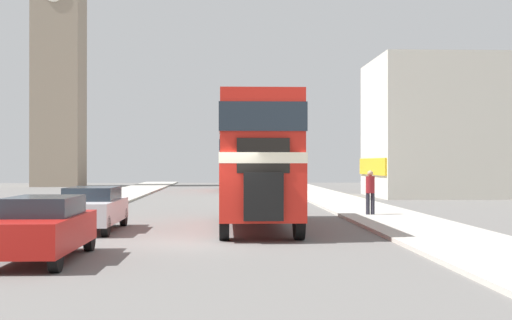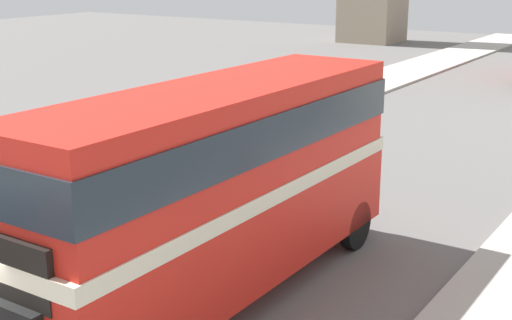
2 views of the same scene
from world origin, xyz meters
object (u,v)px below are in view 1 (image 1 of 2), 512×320
object	(u,v)px
car_parked_near	(42,227)
pedestrian_walking	(370,190)
church_tower	(59,6)
bus_distant	(235,158)
car_parked_mid	(92,208)
double_decker_bus	(256,152)

from	to	relation	value
car_parked_near	pedestrian_walking	bearing A→B (deg)	51.09
car_parked_near	church_tower	bearing A→B (deg)	102.70
bus_distant	car_parked_mid	distance (m)	34.03
double_decker_bus	pedestrian_walking	distance (m)	6.67
bus_distant	church_tower	xyz separation A→B (m)	(-16.58, 11.33, 14.54)
pedestrian_walking	church_tower	xyz separation A→B (m)	(-21.67, 39.57, 16.01)
car_parked_mid	pedestrian_walking	size ratio (longest dim) A/B	2.57
car_parked_near	pedestrian_walking	size ratio (longest dim) A/B	2.48
car_parked_mid	church_tower	world-z (taller)	church_tower
car_parked_near	car_parked_mid	size ratio (longest dim) A/B	0.96
car_parked_mid	pedestrian_walking	world-z (taller)	pedestrian_walking
double_decker_bus	church_tower	xyz separation A→B (m)	(-16.86, 43.96, 14.58)
church_tower	double_decker_bus	bearing A→B (deg)	-69.02
double_decker_bus	car_parked_near	xyz separation A→B (m)	(-5.16, -7.95, -1.81)
double_decker_bus	bus_distant	size ratio (longest dim) A/B	1.03
pedestrian_walking	double_decker_bus	bearing A→B (deg)	-137.56
bus_distant	church_tower	size ratio (longest dim) A/B	0.29
car_parked_mid	pedestrian_walking	distance (m)	11.49
double_decker_bus	car_parked_near	size ratio (longest dim) A/B	2.24
car_parked_near	pedestrian_walking	distance (m)	15.87
car_parked_mid	double_decker_bus	bearing A→B (deg)	10.22
car_parked_near	double_decker_bus	bearing A→B (deg)	57.02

